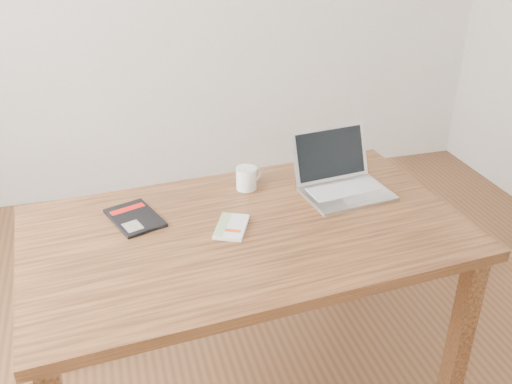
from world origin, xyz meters
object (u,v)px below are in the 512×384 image
object	(u,v)px
laptop	(341,179)
coffee_mug	(247,178)
desk	(247,250)
black_guidebook	(135,218)
white_guidebook	(231,227)

from	to	relation	value
laptop	coffee_mug	distance (m)	0.36
laptop	coffee_mug	size ratio (longest dim) A/B	3.16
desk	coffee_mug	xyz separation A→B (m)	(0.08, 0.28, 0.13)
black_guidebook	white_guidebook	bearing A→B (deg)	-44.82
desk	laptop	distance (m)	0.47
laptop	black_guidebook	bearing A→B (deg)	173.74
laptop	coffee_mug	bearing A→B (deg)	155.03
white_guidebook	desk	bearing A→B (deg)	14.14
desk	coffee_mug	bearing A→B (deg)	70.35
desk	black_guidebook	bearing A→B (deg)	151.47
white_guidebook	coffee_mug	size ratio (longest dim) A/B	1.71
laptop	coffee_mug	world-z (taller)	laptop
desk	black_guidebook	distance (m)	0.41
black_guidebook	laptop	size ratio (longest dim) A/B	0.74
white_guidebook	black_guidebook	distance (m)	0.35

